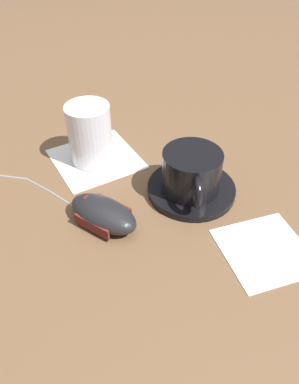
% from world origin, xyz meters
% --- Properties ---
extents(ground_plane, '(3.00, 3.00, 0.00)m').
position_xyz_m(ground_plane, '(0.00, 0.00, 0.00)').
color(ground_plane, brown).
extents(saucer, '(0.14, 0.14, 0.01)m').
position_xyz_m(saucer, '(0.10, -0.03, 0.01)').
color(saucer, black).
rests_on(saucer, ground).
extents(coffee_cup, '(0.09, 0.12, 0.07)m').
position_xyz_m(coffee_cup, '(0.09, -0.03, 0.04)').
color(coffee_cup, black).
rests_on(coffee_cup, saucer).
extents(computer_mouse, '(0.11, 0.12, 0.04)m').
position_xyz_m(computer_mouse, '(-0.05, -0.06, 0.02)').
color(computer_mouse, black).
rests_on(computer_mouse, ground).
extents(napkin_under_glass, '(0.17, 0.17, 0.00)m').
position_xyz_m(napkin_under_glass, '(-0.03, 0.10, 0.00)').
color(napkin_under_glass, white).
rests_on(napkin_under_glass, ground).
extents(drinking_glass, '(0.07, 0.07, 0.10)m').
position_xyz_m(drinking_glass, '(-0.04, 0.10, 0.05)').
color(drinking_glass, silver).
rests_on(drinking_glass, napkin_under_glass).
extents(napkin_spare, '(0.12, 0.12, 0.00)m').
position_xyz_m(napkin_spare, '(0.15, -0.17, 0.00)').
color(napkin_spare, white).
rests_on(napkin_spare, ground).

